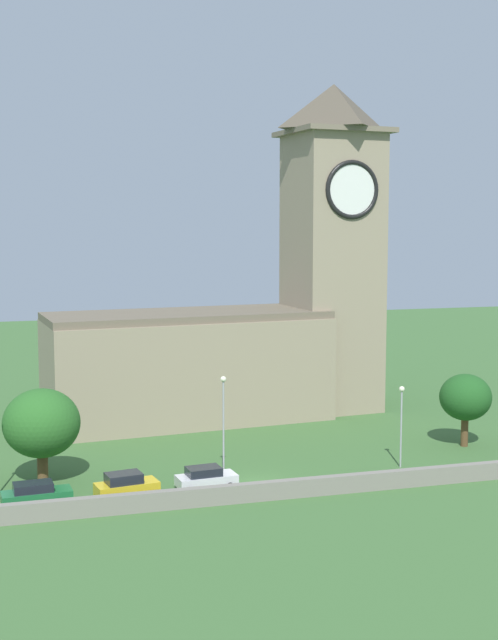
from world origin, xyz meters
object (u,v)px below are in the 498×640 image
church (253,312)px  streetlamp_central (401,413)px  car_white (206,478)px  tree_riverside_east (465,398)px  tree_riverside_west (42,423)px  streetlamp_west_mid (223,412)px  car_green (36,494)px  car_yellow (126,486)px

church → streetlamp_central: bearing=-74.8°
church → streetlamp_central: (5.82, -21.47, -5.96)m
car_white → tree_riverside_east: size_ratio=0.71×
streetlamp_central → tree_riverside_west: tree_riverside_west is taller
streetlamp_west_mid → tree_riverside_west: size_ratio=1.12×
church → streetlamp_west_mid: size_ratio=4.37×
car_white → streetlamp_west_mid: 5.07m
car_green → streetlamp_central: size_ratio=0.74×
tree_riverside_west → church: bearing=39.5°
car_yellow → tree_riverside_west: size_ratio=0.64×
church → car_green: church is taller
streetlamp_west_mid → car_white: bearing=-134.4°
church → tree_riverside_east: (14.04, -17.08, -6.08)m
car_white → tree_riverside_west: tree_riverside_west is taller
church → streetlamp_central: 23.03m
streetlamp_west_mid → tree_riverside_east: streetlamp_west_mid is taller
car_green → car_white: car_white is taller
car_white → tree_riverside_east: bearing=13.1°
church → tree_riverside_west: bearing=-140.5°
streetlamp_central → tree_riverside_east: (8.22, 4.39, -0.12)m
car_yellow → tree_riverside_west: (-5.36, 5.64, 3.53)m
church → tree_riverside_west: size_ratio=4.88×
car_white → streetlamp_central: 16.53m
car_yellow → streetlamp_west_mid: bearing=18.3°
tree_riverside_west → car_white: bearing=-23.8°
church → tree_riverside_west: (-21.51, -17.76, -5.85)m
car_green → streetlamp_central: 28.35m
car_yellow → car_white: car_yellow is taller
streetlamp_central → tree_riverside_west: (-27.33, 3.71, 0.11)m
car_white → tree_riverside_west: bearing=156.2°
car_yellow → tree_riverside_west: 8.55m
church → car_white: (-10.28, -22.72, -9.50)m
car_yellow → streetlamp_central: streetlamp_central is taller
tree_riverside_east → tree_riverside_west: tree_riverside_west is taller
car_green → tree_riverside_west: bearing=82.0°
car_yellow → car_white: size_ratio=1.02×
streetlamp_central → tree_riverside_west: 27.59m
car_yellow → tree_riverside_west: bearing=133.5°
car_green → car_yellow: 6.12m
church → tree_riverside_east: church is taller
car_yellow → streetlamp_central: bearing=5.0°
church → car_white: size_ratio=7.72×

